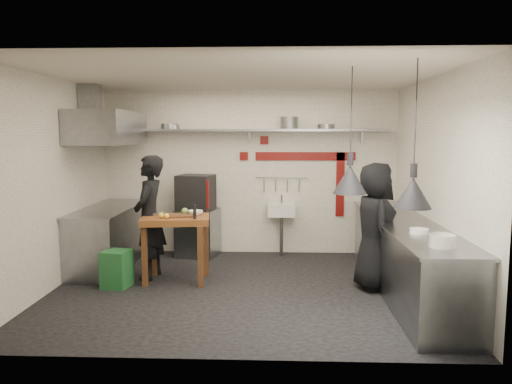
{
  "coord_description": "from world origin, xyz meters",
  "views": [
    {
      "loc": [
        0.46,
        -6.45,
        2.07
      ],
      "look_at": [
        0.18,
        0.3,
        1.27
      ],
      "focal_mm": 35.0,
      "sensor_mm": 36.0,
      "label": 1
    }
  ],
  "objects_px": {
    "green_bin": "(117,269)",
    "chef_left": "(150,217)",
    "prep_table": "(176,249)",
    "oven_stand": "(198,233)",
    "combi_oven": "(196,192)",
    "chef_right": "(375,226)"
  },
  "relations": [
    {
      "from": "chef_left",
      "to": "chef_right",
      "type": "height_order",
      "value": "chef_left"
    },
    {
      "from": "combi_oven",
      "to": "green_bin",
      "type": "xyz_separation_m",
      "value": [
        -0.81,
        -1.73,
        -0.84
      ]
    },
    {
      "from": "green_bin",
      "to": "chef_left",
      "type": "relative_size",
      "value": 0.28
    },
    {
      "from": "prep_table",
      "to": "chef_left",
      "type": "height_order",
      "value": "chef_left"
    },
    {
      "from": "combi_oven",
      "to": "chef_right",
      "type": "relative_size",
      "value": 0.34
    },
    {
      "from": "combi_oven",
      "to": "prep_table",
      "type": "distance_m",
      "value": 1.55
    },
    {
      "from": "green_bin",
      "to": "prep_table",
      "type": "height_order",
      "value": "prep_table"
    },
    {
      "from": "green_bin",
      "to": "combi_oven",
      "type": "bearing_deg",
      "value": 64.95
    },
    {
      "from": "green_bin",
      "to": "prep_table",
      "type": "relative_size",
      "value": 0.54
    },
    {
      "from": "oven_stand",
      "to": "chef_left",
      "type": "relative_size",
      "value": 0.45
    },
    {
      "from": "oven_stand",
      "to": "prep_table",
      "type": "relative_size",
      "value": 0.87
    },
    {
      "from": "oven_stand",
      "to": "green_bin",
      "type": "relative_size",
      "value": 1.6
    },
    {
      "from": "prep_table",
      "to": "chef_left",
      "type": "xyz_separation_m",
      "value": [
        -0.41,
        0.15,
        0.42
      ]
    },
    {
      "from": "prep_table",
      "to": "chef_left",
      "type": "relative_size",
      "value": 0.52
    },
    {
      "from": "prep_table",
      "to": "chef_right",
      "type": "relative_size",
      "value": 0.54
    },
    {
      "from": "oven_stand",
      "to": "green_bin",
      "type": "bearing_deg",
      "value": -103.32
    },
    {
      "from": "green_bin",
      "to": "chef_right",
      "type": "xyz_separation_m",
      "value": [
        3.45,
        0.09,
        0.59
      ]
    },
    {
      "from": "oven_stand",
      "to": "chef_right",
      "type": "height_order",
      "value": "chef_right"
    },
    {
      "from": "green_bin",
      "to": "chef_left",
      "type": "height_order",
      "value": "chef_left"
    },
    {
      "from": "combi_oven",
      "to": "prep_table",
      "type": "height_order",
      "value": "combi_oven"
    },
    {
      "from": "combi_oven",
      "to": "chef_left",
      "type": "distance_m",
      "value": 1.36
    },
    {
      "from": "green_bin",
      "to": "chef_left",
      "type": "distance_m",
      "value": 0.85
    }
  ]
}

